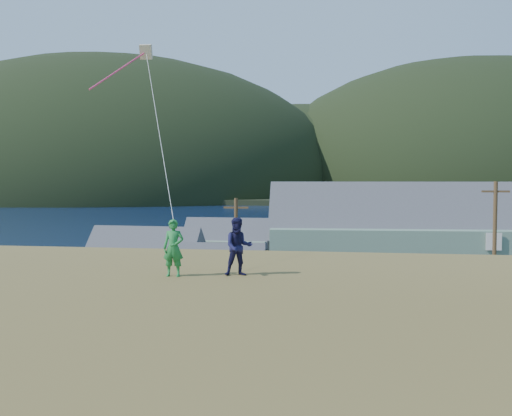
{
  "coord_description": "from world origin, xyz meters",
  "views": [
    {
      "loc": [
        4.01,
        -34.18,
        9.99
      ],
      "look_at": [
        0.65,
        -11.7,
        8.8
      ],
      "focal_mm": 40.0,
      "sensor_mm": 36.0,
      "label": 1
    }
  ],
  "objects_px": {
    "shed_white": "(216,279)",
    "kite_flyer_navy": "(238,247)",
    "wharf": "(264,250)",
    "shed_palegreen_near": "(143,265)",
    "lodge": "(456,240)",
    "shed_palegreen_far": "(227,244)",
    "kite_flyer_green": "(173,248)"
  },
  "relations": [
    {
      "from": "shed_white",
      "to": "kite_flyer_green",
      "type": "relative_size",
      "value": 4.81
    },
    {
      "from": "lodge",
      "to": "kite_flyer_navy",
      "type": "distance_m",
      "value": 38.87
    },
    {
      "from": "lodge",
      "to": "shed_palegreen_near",
      "type": "height_order",
      "value": "lodge"
    },
    {
      "from": "lodge",
      "to": "wharf",
      "type": "bearing_deg",
      "value": 129.38
    },
    {
      "from": "wharf",
      "to": "shed_palegreen_far",
      "type": "bearing_deg",
      "value": -103.3
    },
    {
      "from": "wharf",
      "to": "shed_palegreen_far",
      "type": "relative_size",
      "value": 2.61
    },
    {
      "from": "shed_palegreen_near",
      "to": "shed_palegreen_far",
      "type": "bearing_deg",
      "value": 80.71
    },
    {
      "from": "lodge",
      "to": "shed_palegreen_near",
      "type": "xyz_separation_m",
      "value": [
        -26.63,
        -6.62,
        -1.82
      ]
    },
    {
      "from": "wharf",
      "to": "shed_palegreen_near",
      "type": "height_order",
      "value": "shed_palegreen_near"
    },
    {
      "from": "wharf",
      "to": "lodge",
      "type": "bearing_deg",
      "value": -47.21
    },
    {
      "from": "lodge",
      "to": "shed_palegreen_far",
      "type": "xyz_separation_m",
      "value": [
        -22.83,
        10.45,
        -1.94
      ]
    },
    {
      "from": "shed_palegreen_near",
      "to": "kite_flyer_green",
      "type": "height_order",
      "value": "kite_flyer_green"
    },
    {
      "from": "kite_flyer_green",
      "to": "kite_flyer_navy",
      "type": "bearing_deg",
      "value": 11.48
    },
    {
      "from": "shed_palegreen_far",
      "to": "kite_flyer_navy",
      "type": "bearing_deg",
      "value": -77.24
    },
    {
      "from": "wharf",
      "to": "shed_white",
      "type": "relative_size",
      "value": 3.32
    },
    {
      "from": "kite_flyer_navy",
      "to": "shed_palegreen_far",
      "type": "bearing_deg",
      "value": 85.56
    },
    {
      "from": "shed_white",
      "to": "shed_palegreen_far",
      "type": "bearing_deg",
      "value": 95.04
    },
    {
      "from": "wharf",
      "to": "kite_flyer_green",
      "type": "distance_m",
      "value": 59.34
    },
    {
      "from": "shed_palegreen_far",
      "to": "kite_flyer_navy",
      "type": "height_order",
      "value": "kite_flyer_navy"
    },
    {
      "from": "wharf",
      "to": "shed_palegreen_near",
      "type": "distance_m",
      "value": 29.21
    },
    {
      "from": "shed_white",
      "to": "wharf",
      "type": "bearing_deg",
      "value": 87.1
    },
    {
      "from": "shed_palegreen_near",
      "to": "shed_palegreen_far",
      "type": "xyz_separation_m",
      "value": [
        3.8,
        17.07,
        -0.11
      ]
    },
    {
      "from": "shed_white",
      "to": "kite_flyer_navy",
      "type": "height_order",
      "value": "kite_flyer_navy"
    },
    {
      "from": "shed_white",
      "to": "kite_flyer_green",
      "type": "height_order",
      "value": "kite_flyer_green"
    },
    {
      "from": "shed_palegreen_near",
      "to": "shed_white",
      "type": "relative_size",
      "value": 1.28
    },
    {
      "from": "lodge",
      "to": "kite_flyer_navy",
      "type": "bearing_deg",
      "value": -113.09
    },
    {
      "from": "lodge",
      "to": "shed_palegreen_near",
      "type": "relative_size",
      "value": 3.35
    },
    {
      "from": "shed_palegreen_near",
      "to": "kite_flyer_navy",
      "type": "xyz_separation_m",
      "value": [
        13.59,
        -29.83,
        5.38
      ]
    },
    {
      "from": "wharf",
      "to": "shed_palegreen_far",
      "type": "xyz_separation_m",
      "value": [
        -2.68,
        -11.32,
        2.09
      ]
    },
    {
      "from": "wharf",
      "to": "shed_palegreen_near",
      "type": "bearing_deg",
      "value": -102.85
    },
    {
      "from": "shed_palegreen_far",
      "to": "kite_flyer_navy",
      "type": "xyz_separation_m",
      "value": [
        9.79,
        -46.9,
        5.49
      ]
    },
    {
      "from": "shed_white",
      "to": "kite_flyer_navy",
      "type": "relative_size",
      "value": 4.71
    }
  ]
}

